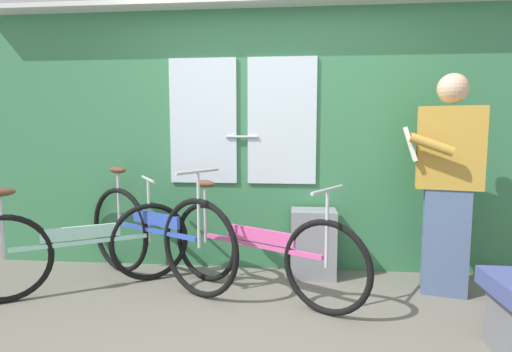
% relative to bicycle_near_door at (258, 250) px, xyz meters
% --- Properties ---
extents(ground_plane, '(6.11, 4.39, 0.04)m').
position_rel_bicycle_near_door_xyz_m(ground_plane, '(-0.00, -0.72, -0.38)').
color(ground_plane, '#666056').
extents(train_door_wall, '(5.11, 0.28, 2.33)m').
position_rel_bicycle_near_door_xyz_m(train_door_wall, '(-0.01, 0.67, 0.86)').
color(train_door_wall, '#387A4C').
rests_on(train_door_wall, ground_plane).
extents(bicycle_near_door, '(1.54, 0.93, 0.87)m').
position_rel_bicycle_near_door_xyz_m(bicycle_near_door, '(0.00, 0.00, 0.00)').
color(bicycle_near_door, black).
rests_on(bicycle_near_door, ground_plane).
extents(bicycle_leaning_behind, '(1.50, 0.90, 0.96)m').
position_rel_bicycle_near_door_xyz_m(bicycle_leaning_behind, '(-0.86, 0.18, 0.04)').
color(bicycle_leaning_behind, black).
rests_on(bicycle_leaning_behind, ground_plane).
extents(bicycle_by_pole, '(1.46, 0.93, 0.86)m').
position_rel_bicycle_near_door_xyz_m(bicycle_by_pole, '(-1.38, -0.04, -0.00)').
color(bicycle_by_pole, black).
rests_on(bicycle_by_pole, ground_plane).
extents(passenger_reading_newspaper, '(0.61, 0.54, 1.66)m').
position_rel_bicycle_near_door_xyz_m(passenger_reading_newspaper, '(1.40, 0.18, 0.52)').
color(passenger_reading_newspaper, slate).
rests_on(passenger_reading_newspaper, ground_plane).
extents(trash_bin_by_wall, '(0.38, 0.28, 0.58)m').
position_rel_bicycle_near_door_xyz_m(trash_bin_by_wall, '(0.43, 0.46, -0.07)').
color(trash_bin_by_wall, gray).
rests_on(trash_bin_by_wall, ground_plane).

